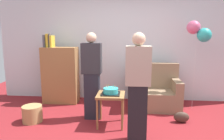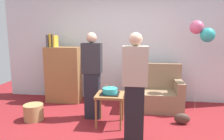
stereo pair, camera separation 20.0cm
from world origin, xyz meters
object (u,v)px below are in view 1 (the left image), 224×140
birthday_cake (111,91)px  person_blowing_candles (92,76)px  person_holding_cake (138,88)px  balloon_bunch (199,31)px  handbag (181,117)px  couch (153,92)px  side_table (111,99)px  wicker_basket (32,114)px  bookshelf (60,74)px

birthday_cake → person_blowing_candles: (-0.38, 0.27, 0.21)m
person_holding_cake → balloon_bunch: balloon_bunch is taller
person_blowing_candles → handbag: (1.66, -0.06, -0.73)m
couch → balloon_bunch: bearing=-1.6°
side_table → person_holding_cake: person_holding_cake is taller
couch → person_blowing_candles: 1.49m
birthday_cake → handbag: bearing=9.1°
birthday_cake → balloon_bunch: size_ratio=0.17×
side_table → birthday_cake: size_ratio=1.77×
couch → side_table: 1.30m
wicker_basket → handbag: 2.74m
side_table → bookshelf: bearing=138.4°
bookshelf → side_table: bearing=-41.6°
couch → side_table: bearing=-131.2°
person_blowing_candles → wicker_basket: size_ratio=4.53×
side_table → person_blowing_candles: person_blowing_candles is taller
couch → side_table: couch is taller
bookshelf → birthday_cake: 1.72m
bookshelf → wicker_basket: (-0.17, -1.14, -0.52)m
side_table → birthday_cake: birthday_cake is taller
handbag → balloon_bunch: balloon_bunch is taller
couch → person_holding_cake: bearing=-104.9°
birthday_cake → balloon_bunch: (1.72, 0.95, 1.03)m
bookshelf → side_table: size_ratio=2.82×
bookshelf → birthday_cake: (1.29, -1.14, -0.05)m
bookshelf → balloon_bunch: bearing=-3.7°
couch → person_holding_cake: (-0.40, -1.52, 0.49)m
bookshelf → birthday_cake: size_ratio=5.00×
couch → birthday_cake: size_ratio=3.44×
bookshelf → handbag: bookshelf is taller
person_holding_cake → person_blowing_candles: bearing=-48.7°
bookshelf → person_holding_cake: person_holding_cake is taller
side_table → balloon_bunch: balloon_bunch is taller
bookshelf → birthday_cake: bookshelf is taller
couch → balloon_bunch: size_ratio=0.59×
birthday_cake → side_table: bearing=6.8°
person_holding_cake → wicker_basket: person_holding_cake is taller
side_table → person_blowing_candles: 0.58m
birthday_cake → person_blowing_candles: person_blowing_candles is taller
wicker_basket → person_holding_cake: bearing=-16.2°
bookshelf → handbag: bearing=-20.0°
person_holding_cake → bookshelf: bearing=-48.3°
balloon_bunch → handbag: bearing=-120.6°
side_table → person_holding_cake: (0.44, -0.55, 0.35)m
wicker_basket → handbag: bearing=4.2°
couch → bookshelf: bookshelf is taller
balloon_bunch → wicker_basket: bearing=-163.5°
person_blowing_candles → wicker_basket: bearing=-175.2°
wicker_basket → bookshelf: bearing=81.6°
handbag → side_table: bearing=-170.9°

